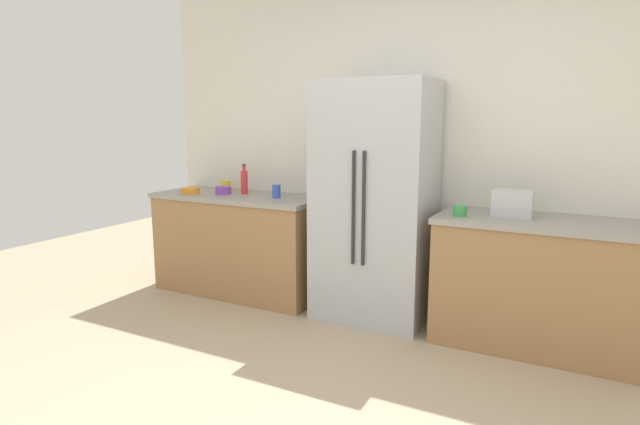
{
  "coord_description": "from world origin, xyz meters",
  "views": [
    {
      "loc": [
        1.23,
        -2.02,
        1.56
      ],
      "look_at": [
        -0.09,
        0.5,
        1.04
      ],
      "focal_mm": 28.92,
      "sensor_mm": 36.0,
      "label": 1
    }
  ],
  "objects_px": {
    "bottle_a": "(244,182)",
    "cup_b": "(460,211)",
    "bowl_b": "(223,190)",
    "toaster": "(513,204)",
    "refrigerator": "(375,202)",
    "bowl_a": "(191,191)",
    "cup_a": "(276,191)",
    "cup_c": "(226,186)"
  },
  "relations": [
    {
      "from": "bottle_a",
      "to": "refrigerator",
      "type": "bearing_deg",
      "value": -2.61
    },
    {
      "from": "bowl_a",
      "to": "bowl_b",
      "type": "relative_size",
      "value": 1.16
    },
    {
      "from": "toaster",
      "to": "bowl_b",
      "type": "bearing_deg",
      "value": -179.1
    },
    {
      "from": "cup_a",
      "to": "cup_c",
      "type": "distance_m",
      "value": 0.68
    },
    {
      "from": "cup_a",
      "to": "bowl_a",
      "type": "distance_m",
      "value": 0.84
    },
    {
      "from": "refrigerator",
      "to": "cup_c",
      "type": "distance_m",
      "value": 1.57
    },
    {
      "from": "bottle_a",
      "to": "bowl_a",
      "type": "relative_size",
      "value": 1.63
    },
    {
      "from": "bottle_a",
      "to": "cup_a",
      "type": "distance_m",
      "value": 0.39
    },
    {
      "from": "cup_c",
      "to": "bowl_b",
      "type": "distance_m",
      "value": 0.23
    },
    {
      "from": "cup_a",
      "to": "bowl_a",
      "type": "xyz_separation_m",
      "value": [
        -0.83,
        -0.14,
        -0.03
      ]
    },
    {
      "from": "bottle_a",
      "to": "bowl_a",
      "type": "distance_m",
      "value": 0.5
    },
    {
      "from": "refrigerator",
      "to": "bowl_b",
      "type": "bearing_deg",
      "value": -178.59
    },
    {
      "from": "toaster",
      "to": "bowl_b",
      "type": "distance_m",
      "value": 2.45
    },
    {
      "from": "cup_b",
      "to": "bowl_a",
      "type": "relative_size",
      "value": 0.57
    },
    {
      "from": "refrigerator",
      "to": "cup_b",
      "type": "bearing_deg",
      "value": -11.21
    },
    {
      "from": "refrigerator",
      "to": "bottle_a",
      "type": "relative_size",
      "value": 6.9
    },
    {
      "from": "refrigerator",
      "to": "bowl_b",
      "type": "distance_m",
      "value": 1.44
    },
    {
      "from": "refrigerator",
      "to": "cup_b",
      "type": "xyz_separation_m",
      "value": [
        0.68,
        -0.14,
        0.01
      ]
    },
    {
      "from": "bowl_b",
      "to": "bottle_a",
      "type": "bearing_deg",
      "value": 29.53
    },
    {
      "from": "toaster",
      "to": "cup_c",
      "type": "distance_m",
      "value": 2.57
    },
    {
      "from": "cup_c",
      "to": "bowl_a",
      "type": "bearing_deg",
      "value": -119.63
    },
    {
      "from": "refrigerator",
      "to": "toaster",
      "type": "distance_m",
      "value": 1.01
    },
    {
      "from": "cup_b",
      "to": "cup_c",
      "type": "distance_m",
      "value": 2.26
    },
    {
      "from": "cup_b",
      "to": "bowl_a",
      "type": "distance_m",
      "value": 2.41
    },
    {
      "from": "bottle_a",
      "to": "cup_b",
      "type": "relative_size",
      "value": 2.85
    },
    {
      "from": "refrigerator",
      "to": "cup_c",
      "type": "bearing_deg",
      "value": 174.17
    },
    {
      "from": "bottle_a",
      "to": "cup_b",
      "type": "distance_m",
      "value": 1.97
    },
    {
      "from": "bowl_b",
      "to": "cup_c",
      "type": "bearing_deg",
      "value": 121.55
    },
    {
      "from": "refrigerator",
      "to": "toaster",
      "type": "height_order",
      "value": "refrigerator"
    },
    {
      "from": "cup_b",
      "to": "bowl_b",
      "type": "distance_m",
      "value": 2.13
    },
    {
      "from": "cup_c",
      "to": "bowl_b",
      "type": "height_order",
      "value": "cup_c"
    },
    {
      "from": "bowl_a",
      "to": "cup_b",
      "type": "bearing_deg",
      "value": 0.07
    },
    {
      "from": "toaster",
      "to": "bowl_a",
      "type": "xyz_separation_m",
      "value": [
        -2.74,
        -0.14,
        -0.07
      ]
    },
    {
      "from": "bowl_a",
      "to": "bottle_a",
      "type": "bearing_deg",
      "value": 23.4
    },
    {
      "from": "refrigerator",
      "to": "cup_c",
      "type": "xyz_separation_m",
      "value": [
        -1.56,
        0.16,
        0.02
      ]
    },
    {
      "from": "toaster",
      "to": "bottle_a",
      "type": "height_order",
      "value": "bottle_a"
    },
    {
      "from": "bottle_a",
      "to": "bowl_a",
      "type": "height_order",
      "value": "bottle_a"
    },
    {
      "from": "bowl_a",
      "to": "bowl_b",
      "type": "bearing_deg",
      "value": 19.61
    },
    {
      "from": "cup_a",
      "to": "cup_b",
      "type": "xyz_separation_m",
      "value": [
        1.58,
        -0.13,
        -0.02
      ]
    },
    {
      "from": "refrigerator",
      "to": "toaster",
      "type": "relative_size",
      "value": 7.1
    },
    {
      "from": "bowl_a",
      "to": "bowl_b",
      "type": "height_order",
      "value": "bowl_b"
    },
    {
      "from": "cup_b",
      "to": "bowl_a",
      "type": "bearing_deg",
      "value": -179.93
    }
  ]
}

